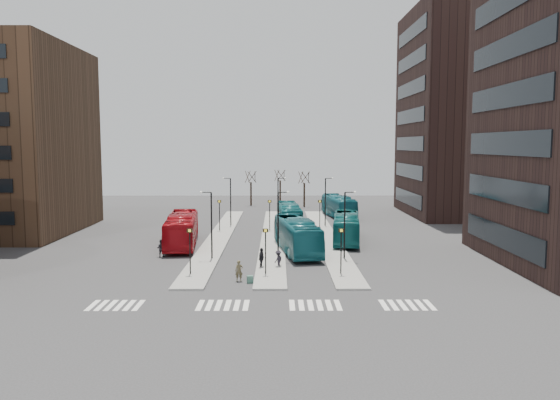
{
  "coord_description": "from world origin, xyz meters",
  "views": [
    {
      "loc": [
        2.57,
        -30.63,
        10.46
      ],
      "look_at": [
        2.79,
        22.45,
        5.0
      ],
      "focal_mm": 35.0,
      "sensor_mm": 36.0,
      "label": 1
    }
  ],
  "objects_px": {
    "red_bus": "(182,230)",
    "teal_bus_b": "(289,215)",
    "commuter_c": "(278,259)",
    "teal_bus_a": "(297,235)",
    "commuter_a": "(161,248)",
    "suitcase": "(250,279)",
    "traveller": "(239,271)",
    "teal_bus_c": "(346,228)",
    "commuter_b": "(261,258)",
    "teal_bus_d": "(339,206)"
  },
  "relations": [
    {
      "from": "teal_bus_a",
      "to": "traveller",
      "type": "distance_m",
      "value": 12.33
    },
    {
      "from": "commuter_b",
      "to": "teal_bus_c",
      "type": "bearing_deg",
      "value": -16.03
    },
    {
      "from": "suitcase",
      "to": "teal_bus_c",
      "type": "xyz_separation_m",
      "value": [
        9.45,
        17.41,
        1.26
      ]
    },
    {
      "from": "commuter_c",
      "to": "commuter_b",
      "type": "bearing_deg",
      "value": -46.72
    },
    {
      "from": "teal_bus_c",
      "to": "commuter_b",
      "type": "distance_m",
      "value": 15.35
    },
    {
      "from": "suitcase",
      "to": "teal_bus_b",
      "type": "bearing_deg",
      "value": 70.38
    },
    {
      "from": "commuter_a",
      "to": "traveller",
      "type": "bearing_deg",
      "value": 133.27
    },
    {
      "from": "commuter_a",
      "to": "teal_bus_a",
      "type": "bearing_deg",
      "value": -167.72
    },
    {
      "from": "teal_bus_c",
      "to": "traveller",
      "type": "distance_m",
      "value": 19.82
    },
    {
      "from": "teal_bus_d",
      "to": "teal_bus_c",
      "type": "bearing_deg",
      "value": -101.96
    },
    {
      "from": "commuter_b",
      "to": "commuter_c",
      "type": "relative_size",
      "value": 1.17
    },
    {
      "from": "teal_bus_a",
      "to": "teal_bus_d",
      "type": "xyz_separation_m",
      "value": [
        6.89,
        25.55,
        -0.09
      ]
    },
    {
      "from": "suitcase",
      "to": "traveller",
      "type": "distance_m",
      "value": 1.13
    },
    {
      "from": "traveller",
      "to": "teal_bus_a",
      "type": "bearing_deg",
      "value": 65.13
    },
    {
      "from": "teal_bus_c",
      "to": "commuter_c",
      "type": "relative_size",
      "value": 7.35
    },
    {
      "from": "red_bus",
      "to": "teal_bus_b",
      "type": "distance_m",
      "value": 17.05
    },
    {
      "from": "red_bus",
      "to": "teal_bus_d",
      "type": "relative_size",
      "value": 1.07
    },
    {
      "from": "commuter_c",
      "to": "traveller",
      "type": "bearing_deg",
      "value": -1.26
    },
    {
      "from": "red_bus",
      "to": "teal_bus_d",
      "type": "height_order",
      "value": "red_bus"
    },
    {
      "from": "suitcase",
      "to": "teal_bus_b",
      "type": "height_order",
      "value": "teal_bus_b"
    },
    {
      "from": "suitcase",
      "to": "teal_bus_b",
      "type": "xyz_separation_m",
      "value": [
        3.55,
        27.91,
        1.21
      ]
    },
    {
      "from": "commuter_c",
      "to": "teal_bus_b",
      "type": "bearing_deg",
      "value": -151.59
    },
    {
      "from": "red_bus",
      "to": "teal_bus_a",
      "type": "height_order",
      "value": "red_bus"
    },
    {
      "from": "suitcase",
      "to": "commuter_b",
      "type": "bearing_deg",
      "value": 69.06
    },
    {
      "from": "suitcase",
      "to": "commuter_c",
      "type": "height_order",
      "value": "commuter_c"
    },
    {
      "from": "red_bus",
      "to": "commuter_b",
      "type": "distance_m",
      "value": 13.45
    },
    {
      "from": "teal_bus_c",
      "to": "commuter_a",
      "type": "bearing_deg",
      "value": -149.42
    },
    {
      "from": "teal_bus_d",
      "to": "commuter_b",
      "type": "relative_size",
      "value": 6.35
    },
    {
      "from": "suitcase",
      "to": "commuter_c",
      "type": "relative_size",
      "value": 0.37
    },
    {
      "from": "suitcase",
      "to": "teal_bus_c",
      "type": "height_order",
      "value": "teal_bus_c"
    },
    {
      "from": "red_bus",
      "to": "commuter_c",
      "type": "distance_m",
      "value": 14.19
    },
    {
      "from": "teal_bus_a",
      "to": "teal_bus_d",
      "type": "distance_m",
      "value": 26.46
    },
    {
      "from": "teal_bus_b",
      "to": "traveller",
      "type": "height_order",
      "value": "teal_bus_b"
    },
    {
      "from": "teal_bus_a",
      "to": "commuter_a",
      "type": "bearing_deg",
      "value": -178.62
    },
    {
      "from": "teal_bus_a",
      "to": "commuter_c",
      "type": "bearing_deg",
      "value": -113.83
    },
    {
      "from": "teal_bus_b",
      "to": "commuter_b",
      "type": "bearing_deg",
      "value": -100.12
    },
    {
      "from": "suitcase",
      "to": "commuter_c",
      "type": "xyz_separation_m",
      "value": [
        2.14,
        5.07,
        0.47
      ]
    },
    {
      "from": "red_bus",
      "to": "commuter_a",
      "type": "bearing_deg",
      "value": -105.54
    },
    {
      "from": "red_bus",
      "to": "suitcase",
      "type": "bearing_deg",
      "value": -68.7
    },
    {
      "from": "suitcase",
      "to": "commuter_a",
      "type": "height_order",
      "value": "commuter_a"
    },
    {
      "from": "teal_bus_b",
      "to": "commuter_a",
      "type": "height_order",
      "value": "teal_bus_b"
    },
    {
      "from": "teal_bus_a",
      "to": "commuter_a",
      "type": "relative_size",
      "value": 7.15
    },
    {
      "from": "teal_bus_b",
      "to": "traveller",
      "type": "distance_m",
      "value": 27.78
    },
    {
      "from": "teal_bus_b",
      "to": "traveller",
      "type": "xyz_separation_m",
      "value": [
        -4.41,
        -27.42,
        -0.68
      ]
    },
    {
      "from": "suitcase",
      "to": "commuter_b",
      "type": "xyz_separation_m",
      "value": [
        0.72,
        4.79,
        0.6
      ]
    },
    {
      "from": "red_bus",
      "to": "teal_bus_c",
      "type": "relative_size",
      "value": 1.09
    },
    {
      "from": "traveller",
      "to": "commuter_a",
      "type": "relative_size",
      "value": 0.99
    },
    {
      "from": "teal_bus_a",
      "to": "commuter_a",
      "type": "xyz_separation_m",
      "value": [
        -12.71,
        -2.25,
        -0.82
      ]
    },
    {
      "from": "suitcase",
      "to": "teal_bus_b",
      "type": "distance_m",
      "value": 28.16
    },
    {
      "from": "red_bus",
      "to": "traveller",
      "type": "height_order",
      "value": "red_bus"
    }
  ]
}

